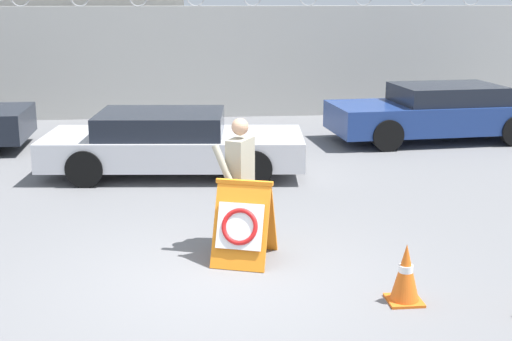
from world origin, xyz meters
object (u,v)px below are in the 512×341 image
object	(u,v)px
security_guard	(240,177)
traffic_cone_near	(406,273)
barricade_sign	(243,222)
parked_car_far_side	(438,112)
parked_car_rear_sedan	(171,143)

from	to	relation	value
security_guard	traffic_cone_near	distance (m)	2.58
barricade_sign	parked_car_far_side	xyz separation A→B (m)	(4.93, 6.92, 0.13)
security_guard	parked_car_rear_sedan	xyz separation A→B (m)	(-0.94, 3.92, -0.35)
traffic_cone_near	parked_car_far_side	world-z (taller)	parked_car_far_side
security_guard	barricade_sign	bearing A→B (deg)	29.95
security_guard	parked_car_far_side	size ratio (longest dim) A/B	0.35
traffic_cone_near	parked_car_far_side	bearing A→B (deg)	68.24
security_guard	traffic_cone_near	xyz separation A→B (m)	(1.61, -1.91, -0.61)
traffic_cone_near	parked_car_rear_sedan	distance (m)	6.37
barricade_sign	security_guard	world-z (taller)	security_guard
security_guard	parked_car_rear_sedan	size ratio (longest dim) A/B	0.35
barricade_sign	parked_car_rear_sedan	xyz separation A→B (m)	(-0.94, 4.45, 0.08)
traffic_cone_near	security_guard	bearing A→B (deg)	130.09
barricade_sign	traffic_cone_near	size ratio (longest dim) A/B	1.55
barricade_sign	security_guard	xyz separation A→B (m)	(0.00, 0.53, 0.43)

